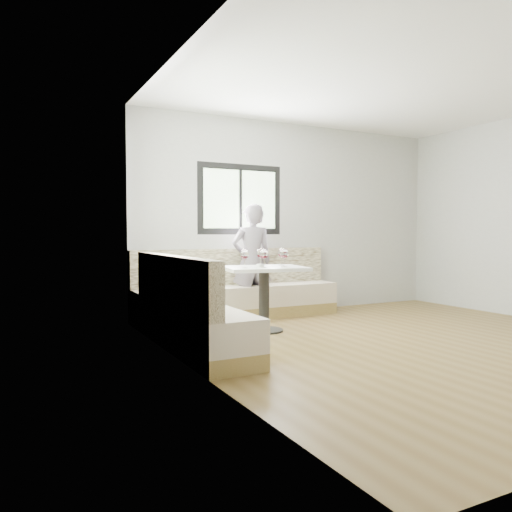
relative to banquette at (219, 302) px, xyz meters
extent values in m
cube|color=brown|center=(1.59, -1.63, -0.33)|extent=(5.00, 5.00, 0.01)
cube|color=white|center=(1.59, -1.63, 2.47)|extent=(5.00, 5.00, 0.01)
cube|color=#B7B7B2|center=(1.59, 0.87, 1.07)|extent=(5.00, 0.01, 2.80)
cube|color=#B7B7B2|center=(-0.91, -1.63, 1.07)|extent=(0.01, 5.00, 2.80)
cube|color=black|center=(0.69, 0.86, 1.32)|extent=(1.30, 0.02, 1.00)
cube|color=black|center=(-0.90, -0.73, 1.32)|extent=(0.02, 1.30, 1.00)
cube|color=#988049|center=(0.54, 0.60, -0.25)|extent=(2.90, 0.55, 0.16)
cube|color=beige|center=(0.54, 0.60, -0.03)|extent=(2.90, 0.55, 0.29)
cube|color=beige|center=(0.54, 0.80, 0.37)|extent=(2.90, 0.14, 0.50)
cube|color=#988049|center=(-0.63, -0.80, -0.25)|extent=(0.55, 2.25, 0.16)
cube|color=beige|center=(-0.63, -0.80, -0.03)|extent=(0.55, 2.25, 0.29)
cube|color=beige|center=(-0.84, -0.80, 0.37)|extent=(0.14, 2.25, 0.50)
cube|color=#AD4C3D|center=(-0.61, -0.67, 0.18)|extent=(0.55, 0.55, 0.13)
cylinder|color=black|center=(0.43, -0.35, -0.32)|extent=(0.46, 0.46, 0.02)
cylinder|color=black|center=(0.43, -0.35, 0.03)|extent=(0.13, 0.13, 0.73)
cube|color=silver|center=(0.43, -0.35, 0.42)|extent=(1.05, 0.88, 0.04)
imported|color=slate|center=(0.72, 0.55, 0.45)|extent=(0.62, 0.46, 1.57)
cylinder|color=white|center=(0.37, -0.37, 0.46)|extent=(0.09, 0.09, 0.04)
sphere|color=black|center=(0.38, -0.36, 0.47)|extent=(0.02, 0.02, 0.02)
sphere|color=black|center=(0.36, -0.36, 0.47)|extent=(0.02, 0.02, 0.02)
sphere|color=black|center=(0.37, -0.38, 0.47)|extent=(0.02, 0.02, 0.02)
cylinder|color=white|center=(0.11, -0.47, 0.44)|extent=(0.07, 0.07, 0.01)
cylinder|color=white|center=(0.11, -0.47, 0.49)|extent=(0.01, 0.01, 0.09)
ellipsoid|color=white|center=(0.11, -0.47, 0.60)|extent=(0.10, 0.10, 0.12)
cylinder|color=#4A050D|center=(0.11, -0.47, 0.57)|extent=(0.07, 0.07, 0.02)
cylinder|color=white|center=(0.33, -0.54, 0.44)|extent=(0.07, 0.07, 0.01)
cylinder|color=white|center=(0.33, -0.54, 0.49)|extent=(0.01, 0.01, 0.09)
ellipsoid|color=white|center=(0.33, -0.54, 0.60)|extent=(0.10, 0.10, 0.12)
cylinder|color=#4A050D|center=(0.33, -0.54, 0.57)|extent=(0.07, 0.07, 0.02)
cylinder|color=white|center=(0.61, -0.52, 0.44)|extent=(0.07, 0.07, 0.01)
cylinder|color=white|center=(0.61, -0.52, 0.49)|extent=(0.01, 0.01, 0.09)
ellipsoid|color=white|center=(0.61, -0.52, 0.60)|extent=(0.10, 0.10, 0.12)
cylinder|color=#4A050D|center=(0.61, -0.52, 0.57)|extent=(0.07, 0.07, 0.02)
cylinder|color=white|center=(0.44, -0.23, 0.44)|extent=(0.07, 0.07, 0.01)
cylinder|color=white|center=(0.44, -0.23, 0.49)|extent=(0.01, 0.01, 0.09)
ellipsoid|color=white|center=(0.44, -0.23, 0.60)|extent=(0.10, 0.10, 0.12)
cylinder|color=#4A050D|center=(0.44, -0.23, 0.57)|extent=(0.07, 0.07, 0.02)
cylinder|color=white|center=(0.71, -0.27, 0.44)|extent=(0.07, 0.07, 0.01)
cylinder|color=white|center=(0.71, -0.27, 0.49)|extent=(0.01, 0.01, 0.09)
ellipsoid|color=white|center=(0.71, -0.27, 0.60)|extent=(0.10, 0.10, 0.12)
cylinder|color=#4A050D|center=(0.71, -0.27, 0.57)|extent=(0.07, 0.07, 0.02)
camera|label=1|loc=(-2.36, -5.56, 0.84)|focal=35.00mm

